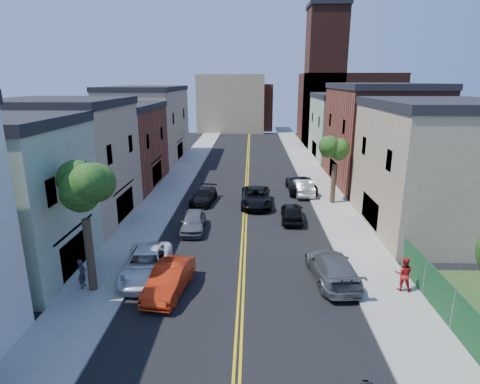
# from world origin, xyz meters

# --- Properties ---
(sidewalk_left) EXTENTS (3.20, 100.00, 0.15)m
(sidewalk_left) POSITION_xyz_m (-7.90, 40.00, 0.07)
(sidewalk_left) COLOR gray
(sidewalk_left) RESTS_ON ground
(sidewalk_right) EXTENTS (3.20, 100.00, 0.15)m
(sidewalk_right) POSITION_xyz_m (7.90, 40.00, 0.07)
(sidewalk_right) COLOR gray
(sidewalk_right) RESTS_ON ground
(curb_left) EXTENTS (0.30, 100.00, 0.15)m
(curb_left) POSITION_xyz_m (-6.15, 40.00, 0.07)
(curb_left) COLOR gray
(curb_left) RESTS_ON ground
(curb_right) EXTENTS (0.30, 100.00, 0.15)m
(curb_right) POSITION_xyz_m (6.15, 40.00, 0.07)
(curb_right) COLOR gray
(curb_right) RESTS_ON ground
(bldg_left_tan_near) EXTENTS (9.00, 10.00, 9.00)m
(bldg_left_tan_near) POSITION_xyz_m (-14.00, 25.00, 4.50)
(bldg_left_tan_near) COLOR #998466
(bldg_left_tan_near) RESTS_ON ground
(bldg_left_brick) EXTENTS (9.00, 12.00, 8.00)m
(bldg_left_brick) POSITION_xyz_m (-14.00, 36.00, 4.00)
(bldg_left_brick) COLOR brown
(bldg_left_brick) RESTS_ON ground
(bldg_left_tan_far) EXTENTS (9.00, 16.00, 9.50)m
(bldg_left_tan_far) POSITION_xyz_m (-14.00, 50.00, 4.75)
(bldg_left_tan_far) COLOR #998466
(bldg_left_tan_far) RESTS_ON ground
(bldg_right_tan) EXTENTS (9.00, 12.00, 9.00)m
(bldg_right_tan) POSITION_xyz_m (14.00, 24.00, 4.50)
(bldg_right_tan) COLOR #998466
(bldg_right_tan) RESTS_ON ground
(bldg_right_brick) EXTENTS (9.00, 14.00, 10.00)m
(bldg_right_brick) POSITION_xyz_m (14.00, 38.00, 5.00)
(bldg_right_brick) COLOR brown
(bldg_right_brick) RESTS_ON ground
(bldg_right_palegrn) EXTENTS (9.00, 12.00, 8.50)m
(bldg_right_palegrn) POSITION_xyz_m (14.00, 52.00, 4.25)
(bldg_right_palegrn) COLOR gray
(bldg_right_palegrn) RESTS_ON ground
(church) EXTENTS (16.20, 14.20, 22.60)m
(church) POSITION_xyz_m (16.33, 67.07, 7.24)
(church) COLOR #4C2319
(church) RESTS_ON ground
(backdrop_left) EXTENTS (14.00, 8.00, 12.00)m
(backdrop_left) POSITION_xyz_m (-4.00, 82.00, 6.00)
(backdrop_left) COLOR #998466
(backdrop_left) RESTS_ON ground
(backdrop_center) EXTENTS (10.00, 8.00, 10.00)m
(backdrop_center) POSITION_xyz_m (0.00, 86.00, 5.00)
(backdrop_center) COLOR brown
(backdrop_center) RESTS_ON ground
(fence_right) EXTENTS (0.04, 15.00, 1.90)m
(fence_right) POSITION_xyz_m (9.50, 9.50, 1.10)
(fence_right) COLOR #143F1E
(fence_right) RESTS_ON sidewalk_right
(tree_left_mid) EXTENTS (5.20, 5.20, 9.29)m
(tree_left_mid) POSITION_xyz_m (-7.88, 14.01, 6.58)
(tree_left_mid) COLOR #382C1C
(tree_left_mid) RESTS_ON sidewalk_left
(tree_right_far) EXTENTS (4.40, 4.40, 8.03)m
(tree_right_far) POSITION_xyz_m (7.92, 30.01, 5.76)
(tree_right_far) COLOR #382C1C
(tree_right_far) RESTS_ON sidewalk_right
(red_sedan) EXTENTS (2.21, 4.80, 1.53)m
(red_sedan) POSITION_xyz_m (-3.80, 14.01, 0.76)
(red_sedan) COLOR red
(red_sedan) RESTS_ON ground
(white_pickup) EXTENTS (2.99, 5.69, 1.53)m
(white_pickup) POSITION_xyz_m (-5.48, 15.75, 0.76)
(white_pickup) COLOR white
(white_pickup) RESTS_ON ground
(grey_car_left) EXTENTS (1.94, 4.37, 1.46)m
(grey_car_left) POSITION_xyz_m (-3.80, 22.95, 0.73)
(grey_car_left) COLOR #55585C
(grey_car_left) RESTS_ON ground
(black_car_left) EXTENTS (2.42, 4.76, 1.32)m
(black_car_left) POSITION_xyz_m (-3.85, 29.93, 0.66)
(black_car_left) COLOR black
(black_car_left) RESTS_ON ground
(grey_car_right) EXTENTS (2.67, 5.62, 1.58)m
(grey_car_right) POSITION_xyz_m (5.09, 15.60, 0.79)
(grey_car_right) COLOR #4F5156
(grey_car_right) RESTS_ON ground
(black_car_right) EXTENTS (1.99, 4.42, 1.48)m
(black_car_right) POSITION_xyz_m (3.80, 25.41, 0.74)
(black_car_right) COLOR black
(black_car_right) RESTS_ON ground
(silver_car_right) EXTENTS (2.03, 4.91, 1.58)m
(silver_car_right) POSITION_xyz_m (5.50, 32.94, 0.79)
(silver_car_right) COLOR #B6BABF
(silver_car_right) RESTS_ON ground
(dark_car_right_far) EXTENTS (2.78, 5.78, 1.59)m
(dark_car_right_far) POSITION_xyz_m (5.50, 34.10, 0.79)
(dark_car_right_far) COLOR black
(dark_car_right_far) RESTS_ON ground
(black_suv_lane) EXTENTS (2.65, 5.70, 1.58)m
(black_suv_lane) POSITION_xyz_m (0.93, 29.35, 0.79)
(black_suv_lane) COLOR black
(black_suv_lane) RESTS_ON ground
(pedestrian_left) EXTENTS (0.41, 0.61, 1.62)m
(pedestrian_left) POSITION_xyz_m (-8.51, 14.16, 0.96)
(pedestrian_left) COLOR #292932
(pedestrian_left) RESTS_ON sidewalk_left
(pedestrian_right) EXTENTS (1.06, 0.92, 1.87)m
(pedestrian_right) POSITION_xyz_m (8.58, 14.39, 1.08)
(pedestrian_right) COLOR #B21B1C
(pedestrian_right) RESTS_ON sidewalk_right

